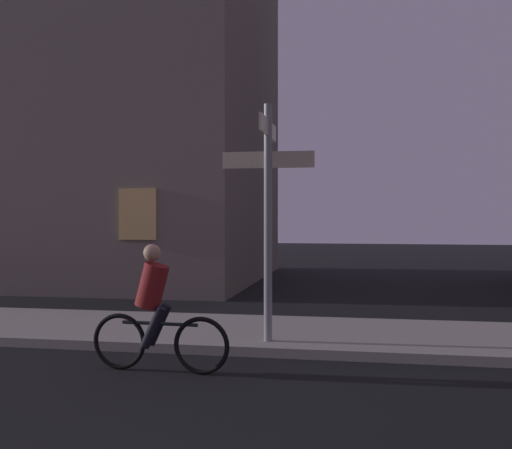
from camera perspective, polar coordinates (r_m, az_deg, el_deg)
sidewalk_kerb at (r=9.90m, az=-1.84°, el=-10.20°), size 40.00×2.68×0.14m
signpost at (r=8.74m, az=1.15°, el=2.31°), size 1.35×1.40×3.44m
cyclist at (r=7.74m, az=-9.47°, el=-8.23°), size 1.82×0.34×1.61m
building_left_block at (r=20.85m, az=-17.77°, el=17.02°), size 12.46×8.74×15.58m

